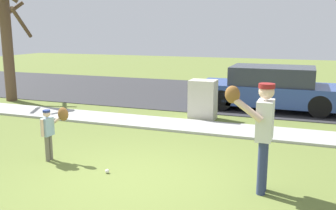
{
  "coord_description": "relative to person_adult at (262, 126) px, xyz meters",
  "views": [
    {
      "loc": [
        2.68,
        -5.32,
        2.47
      ],
      "look_at": [
        0.17,
        1.47,
        1.0
      ],
      "focal_mm": 40.01,
      "sensor_mm": 36.0,
      "label": 1
    }
  ],
  "objects": [
    {
      "name": "person_adult",
      "position": [
        0.0,
        0.0,
        0.0
      ],
      "size": [
        0.68,
        0.62,
        1.69
      ],
      "rotation": [
        0.0,
        0.0,
        3.13
      ],
      "color": "navy",
      "rests_on": "ground"
    },
    {
      "name": "sidewalk_strip",
      "position": [
        -2.12,
        3.37,
        -1.03
      ],
      "size": [
        36.0,
        1.2,
        0.06
      ],
      "primitive_type": "cube",
      "color": "#A3A39E",
      "rests_on": "ground"
    },
    {
      "name": "utility_cabinet",
      "position": [
        -2.07,
        4.36,
        -0.51
      ],
      "size": [
        0.72,
        0.56,
        1.1
      ],
      "primitive_type": "cube",
      "color": "beige",
      "rests_on": "ground"
    },
    {
      "name": "person_child",
      "position": [
        -3.87,
        0.1,
        -0.38
      ],
      "size": [
        0.44,
        0.39,
        1.03
      ],
      "rotation": [
        0.0,
        0.0,
        6.27
      ],
      "color": "#6B6656",
      "rests_on": "ground"
    },
    {
      "name": "baseball",
      "position": [
        -2.58,
        -0.13,
        -1.02
      ],
      "size": [
        0.07,
        0.07,
        0.07
      ],
      "primitive_type": "sphere",
      "color": "white",
      "rests_on": "ground"
    },
    {
      "name": "parked_wagon_blue",
      "position": [
        -0.4,
        6.36,
        -0.4
      ],
      "size": [
        4.5,
        1.8,
        1.33
      ],
      "rotation": [
        0.0,
        0.0,
        3.14
      ],
      "color": "#2D478C",
      "rests_on": "road_surface"
    },
    {
      "name": "street_tree_far",
      "position": [
        -9.11,
        4.69,
        1.16
      ],
      "size": [
        1.84,
        1.88,
        4.13
      ],
      "color": "brown",
      "rests_on": "ground"
    },
    {
      "name": "ground_plane",
      "position": [
        -2.12,
        3.27,
        -1.06
      ],
      "size": [
        48.0,
        48.0,
        0.0
      ],
      "primitive_type": "plane",
      "color": "olive"
    },
    {
      "name": "road_surface",
      "position": [
        -2.12,
        8.37,
        -1.05
      ],
      "size": [
        36.0,
        6.8,
        0.02
      ],
      "primitive_type": "cube",
      "color": "#2D2D30",
      "rests_on": "ground"
    }
  ]
}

